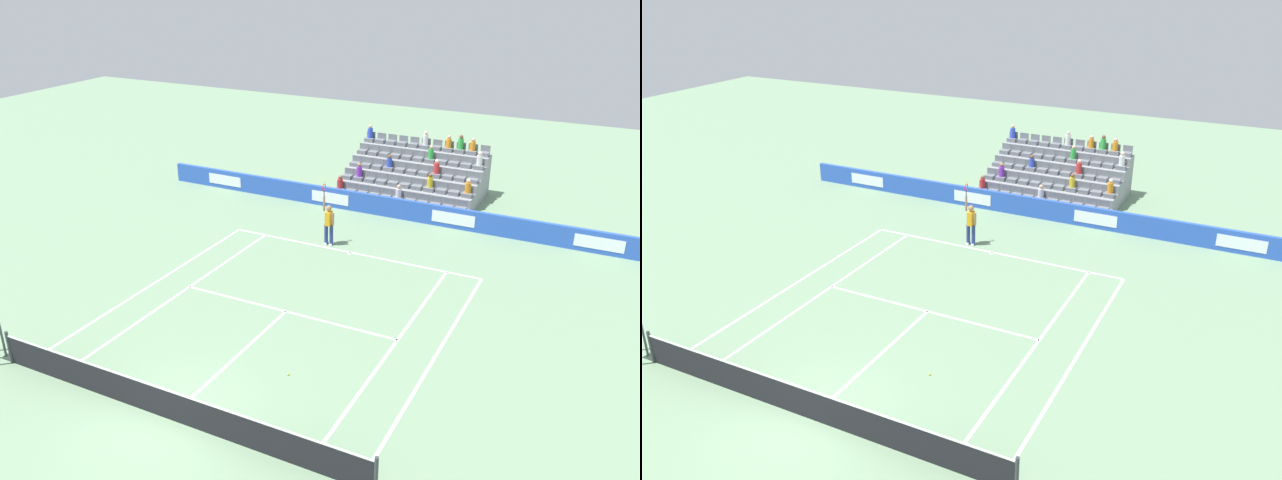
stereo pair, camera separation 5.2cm
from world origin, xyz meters
TOP-DOWN VIEW (x-y plane):
  - ground_plane at (0.00, 0.00)m, footprint 80.00×80.00m
  - line_baseline at (0.00, -11.89)m, footprint 10.97×0.10m
  - line_service at (0.00, -6.40)m, footprint 8.23×0.10m
  - line_centre_service at (0.00, -3.20)m, footprint 0.10×6.40m
  - line_singles_sideline_left at (4.12, -5.95)m, footprint 0.10×11.89m
  - line_singles_sideline_right at (-4.12, -5.95)m, footprint 0.10×11.89m
  - line_doubles_sideline_left at (5.49, -5.95)m, footprint 0.10×11.89m
  - line_doubles_sideline_right at (-5.49, -5.95)m, footprint 0.10×11.89m
  - line_centre_mark at (0.00, -11.79)m, footprint 0.10×0.20m
  - sponsor_barrier at (0.00, -16.41)m, footprint 24.58×0.22m
  - tennis_net at (0.00, 0.00)m, footprint 11.97×0.10m
  - tennis_player at (1.18, -12.23)m, footprint 0.53×0.37m
  - stadium_stand at (-0.01, -19.98)m, footprint 6.82×4.75m
  - loose_tennis_ball at (-1.90, -3.16)m, footprint 0.07×0.07m

SIDE VIEW (x-z plane):
  - ground_plane at x=0.00m, z-range 0.00..0.00m
  - line_baseline at x=0.00m, z-range 0.00..0.01m
  - line_service at x=0.00m, z-range 0.00..0.01m
  - line_centre_service at x=0.00m, z-range 0.00..0.01m
  - line_singles_sideline_left at x=4.12m, z-range 0.00..0.01m
  - line_singles_sideline_right at x=-4.12m, z-range 0.00..0.01m
  - line_doubles_sideline_left at x=5.49m, z-range 0.00..0.01m
  - line_doubles_sideline_right at x=-5.49m, z-range 0.00..0.01m
  - line_centre_mark at x=0.00m, z-range 0.00..0.01m
  - loose_tennis_ball at x=-1.90m, z-range 0.00..0.07m
  - sponsor_barrier at x=0.00m, z-range 0.00..0.96m
  - tennis_net at x=0.00m, z-range -0.04..1.03m
  - stadium_stand at x=-0.01m, z-range -0.69..2.34m
  - tennis_player at x=1.18m, z-range -0.43..2.42m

